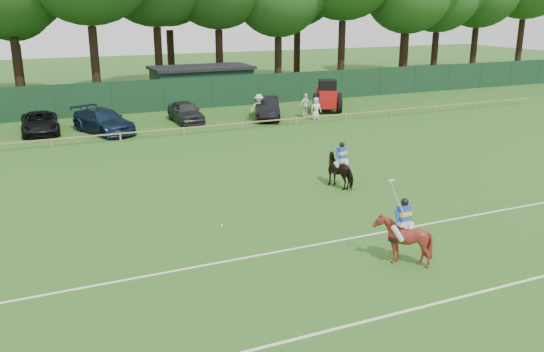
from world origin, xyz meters
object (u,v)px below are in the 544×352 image
estate_black (267,108)px  spectator_mid (305,106)px  spectator_right (316,109)px  horse_dark (341,171)px  hatch_grey (186,112)px  sedan_navy (103,121)px  spectator_left (259,108)px  utility_shed (202,84)px  polo_ball (222,226)px  horse_chestnut (402,239)px  suv_black (40,123)px  tractor (327,97)px

estate_black → spectator_mid: spectator_mid is taller
spectator_right → spectator_mid: bearing=107.7°
horse_dark → hatch_grey: (-2.33, 17.53, -0.01)m
sedan_navy → spectator_left: size_ratio=2.79×
spectator_mid → utility_shed: (-4.86, 9.82, 0.66)m
hatch_grey → spectator_right: bearing=-19.8°
sedan_navy → polo_ball: bearing=-106.9°
hatch_grey → spectator_right: (8.86, -2.96, 0.06)m
polo_ball → horse_chestnut: bearing=-51.4°
spectator_left → estate_black: bearing=34.7°
suv_black → utility_shed: size_ratio=0.58×
horse_chestnut → tractor: size_ratio=0.46×
polo_ball → utility_shed: (8.05, 28.07, 1.49)m
spectator_mid → estate_black: bearing=150.4°
tractor → polo_ball: bearing=-105.0°
suv_black → spectator_right: bearing=-8.4°
horse_chestnut → utility_shed: (3.79, 33.41, 0.71)m
suv_black → spectator_mid: size_ratio=2.79×
horse_dark → suv_black: size_ratio=0.36×
suv_black → spectator_mid: bearing=-5.0°
estate_black → spectator_left: bearing=-128.8°
horse_dark → spectator_right: (6.54, 14.57, 0.06)m
spectator_mid → tractor: (2.45, 1.17, 0.32)m
polo_ball → tractor: bearing=51.6°
horse_dark → sedan_navy: bearing=-80.5°
horse_chestnut → sedan_navy: horse_chestnut is taller
estate_black → utility_shed: (-2.08, 9.12, 0.75)m
horse_dark → horse_chestnut: bearing=55.9°
spectator_left → horse_chestnut: bearing=-97.8°
horse_chestnut → suv_black: 27.41m
estate_black → spectator_left: 1.01m
estate_black → tractor: (5.24, 0.47, 0.41)m
horse_chestnut → polo_ball: (-4.26, 5.34, -0.78)m
tractor → horse_dark: bearing=-93.9°
horse_chestnut → spectator_right: size_ratio=1.02×
suv_black → sedan_navy: (3.78, -1.50, 0.09)m
hatch_grey → polo_ball: 20.53m
sedan_navy → spectator_left: 10.79m
tractor → estate_black: bearing=-151.5°
spectator_mid → spectator_right: (0.28, -1.15, -0.07)m
horse_chestnut → sedan_navy: 24.86m
spectator_left → spectator_right: bearing=-14.8°
suv_black → spectator_mid: spectator_mid is taller
spectator_left → spectator_mid: size_ratio=1.09×
spectator_mid → polo_ball: (-12.92, -18.24, -0.84)m
horse_dark → sedan_navy: sedan_navy is taller
polo_ball → estate_black: bearing=61.9°
hatch_grey → suv_black: bearing=176.9°
estate_black → spectator_mid: (2.78, -0.70, 0.09)m
sedan_navy → spectator_right: spectator_right is taller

